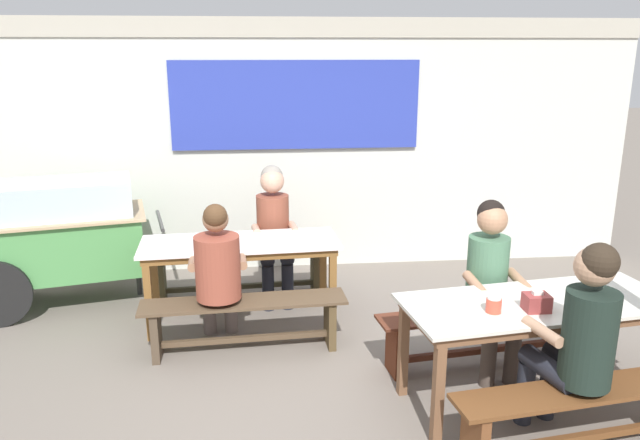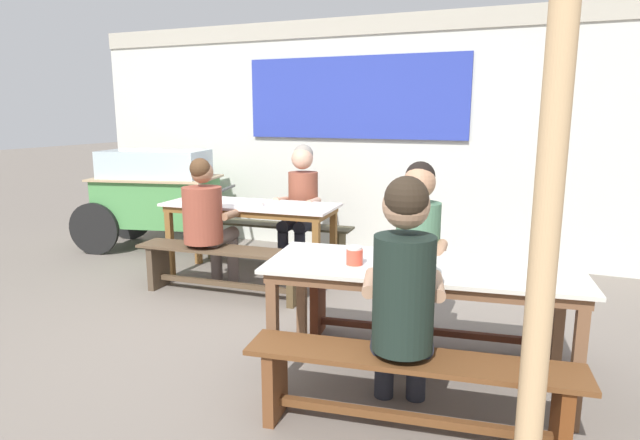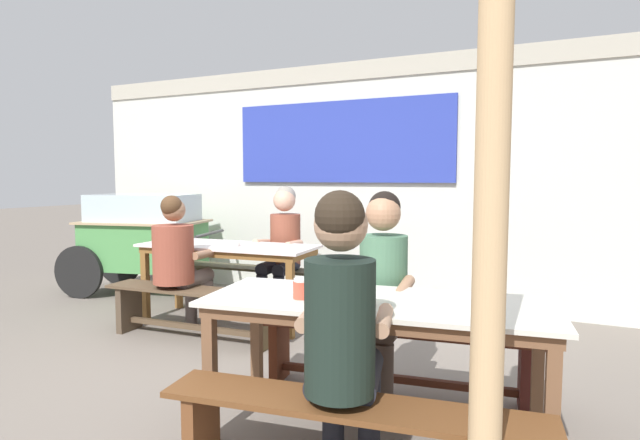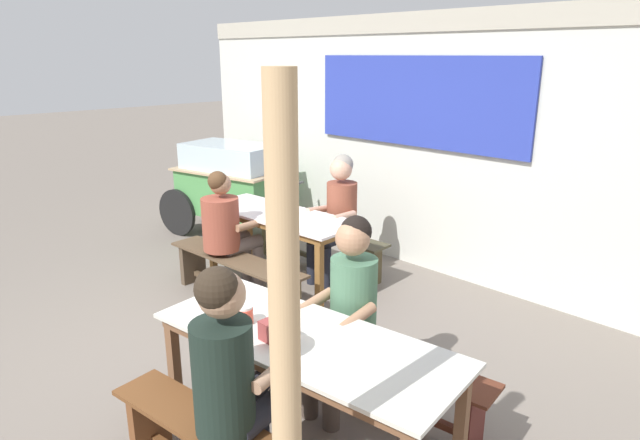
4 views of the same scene
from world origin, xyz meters
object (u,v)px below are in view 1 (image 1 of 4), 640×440
Objects in this scene: bench_near_back at (491,328)px; soup_bowl at (254,242)px; bench_near_front at (586,409)px; bench_far_front at (245,318)px; person_left_back_turned at (218,268)px; dining_table_far at (240,250)px; food_cart at (65,232)px; person_right_near_table at (491,276)px; dining_table_near at (538,311)px; person_near_front at (579,334)px; condiment_jar at (494,304)px; person_center_facing at (274,225)px; tissue_box at (537,302)px; bench_far_back at (240,268)px.

bench_near_back is 2.03m from soup_bowl.
bench_near_front is at bearing -82.25° from bench_near_back.
person_left_back_turned is (-0.19, 0.06, 0.40)m from bench_far_front.
dining_table_far is 0.18m from soup_bowl.
food_cart is 1.46× the size of person_right_near_table.
dining_table_near is 1.53× the size of person_left_back_turned.
condiment_jar is (-0.38, 0.36, 0.04)m from person_near_front.
food_cart is at bearing 159.18° from soup_bowl.
person_right_near_table is at bearing 101.65° from bench_near_front.
person_near_front is 2.67m from soup_bowl.
person_left_back_turned is (-0.46, -1.03, -0.05)m from person_center_facing.
person_center_facing is 1.00× the size of person_right_near_table.
dining_table_near is 2.62m from person_center_facing.
person_near_front is at bearing -88.22° from dining_table_near.
person_right_near_table is (-0.06, -0.07, 0.45)m from bench_near_back.
tissue_box reaches higher than condiment_jar.
tissue_box is 1.20× the size of soup_bowl.
soup_bowl reaches higher than bench_far_back.
person_near_front is 1.03× the size of person_center_facing.
condiment_jar is (-0.28, -0.70, 0.51)m from bench_near_back.
food_cart is at bearing 147.92° from tissue_box.
condiment_jar reaches higher than bench_far_back.
person_near_front reaches higher than bench_far_back.
bench_far_back is at bearing 128.57° from person_near_front.
person_center_facing reaches higher than condiment_jar.
condiment_jar is at bearing -34.22° from food_cart.
bench_near_front is 0.68m from tissue_box.
dining_table_near reaches higher than bench_near_back.
bench_near_back is at bearing -11.47° from person_left_back_turned.
bench_far_front is at bearing 143.73° from bench_near_front.
tissue_box is at bearing -90.62° from bench_near_back.
bench_near_front is 0.47m from person_near_front.
bench_far_front is at bearing -16.42° from person_left_back_turned.
person_center_facing is (0.26, 1.08, 0.45)m from bench_far_front.
person_left_back_turned is 0.95× the size of person_right_near_table.
bench_near_back is 2.15m from person_left_back_turned.
person_center_facing is 0.63m from soup_bowl.
dining_table_far is 0.53m from person_left_back_turned.
bench_near_back is at bearing 48.80° from person_right_near_table.
condiment_jar is at bearing -32.21° from person_left_back_turned.
bench_far_back is 3.29m from person_near_front.
bench_near_back is (-0.08, 0.56, -0.38)m from dining_table_near.
person_center_facing is at bearing 135.48° from person_right_near_table.
person_near_front reaches higher than person_center_facing.
bench_near_front is 1.16m from person_right_near_table.
bench_far_front is at bearing 144.12° from person_near_front.
dining_table_near is 2.90m from bench_far_back.
dining_table_far is 1.41× the size of person_left_back_turned.
person_right_near_table is (2.00, -0.49, 0.04)m from person_left_back_turned.
food_cart is at bearing 179.57° from bench_far_back.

